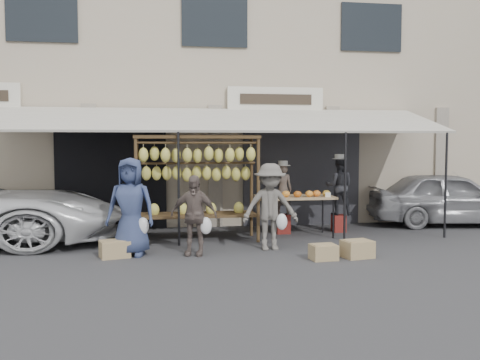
% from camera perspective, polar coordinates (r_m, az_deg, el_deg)
% --- Properties ---
extents(ground_plane, '(90.00, 90.00, 0.00)m').
position_cam_1_polar(ground_plane, '(9.94, -0.38, -8.07)').
color(ground_plane, '#2D2D30').
extents(shophouse, '(24.00, 6.15, 7.30)m').
position_cam_1_polar(shophouse, '(16.25, -3.90, 9.53)').
color(shophouse, '#B1A28C').
rests_on(shophouse, ground_plane).
extents(awning, '(10.00, 2.35, 2.92)m').
position_cam_1_polar(awning, '(11.99, -2.00, 6.35)').
color(awning, beige).
rests_on(awning, ground_plane).
extents(banana_rack, '(2.60, 0.90, 2.24)m').
position_cam_1_polar(banana_rack, '(11.26, -4.62, 1.42)').
color(banana_rack, '#392817').
rests_on(banana_rack, ground_plane).
extents(produce_table, '(1.70, 0.90, 1.04)m').
position_cam_1_polar(produce_table, '(11.86, 5.92, -1.86)').
color(produce_table, tan).
rests_on(produce_table, ground_plane).
extents(vendor_left, '(0.46, 0.35, 1.16)m').
position_cam_1_polar(vendor_left, '(12.25, 4.59, -1.00)').
color(vendor_left, '#50443C').
rests_on(vendor_left, stool_left).
extents(vendor_right, '(0.78, 0.68, 1.34)m').
position_cam_1_polar(vendor_right, '(12.62, 10.52, -0.65)').
color(vendor_right, '#242529').
rests_on(vendor_right, stool_right).
extents(customer_left, '(0.99, 0.76, 1.81)m').
position_cam_1_polar(customer_left, '(10.02, -11.59, -2.81)').
color(customer_left, navy).
rests_on(customer_left, ground_plane).
extents(customer_mid, '(0.94, 0.59, 1.49)m').
position_cam_1_polar(customer_mid, '(9.91, -4.97, -3.76)').
color(customer_mid, '#61534C').
rests_on(customer_mid, ground_plane).
extents(customer_right, '(1.09, 0.63, 1.68)m').
position_cam_1_polar(customer_right, '(10.37, 3.24, -2.87)').
color(customer_right, '#625E57').
rests_on(customer_right, ground_plane).
extents(stool_left, '(0.38, 0.38, 0.44)m').
position_cam_1_polar(stool_left, '(12.34, 4.57, -4.69)').
color(stool_left, maroon).
rests_on(stool_left, ground_plane).
extents(stool_right, '(0.32, 0.32, 0.40)m').
position_cam_1_polar(stool_right, '(12.72, 10.47, -4.56)').
color(stool_right, maroon).
rests_on(stool_right, ground_plane).
extents(crate_near_a, '(0.48, 0.39, 0.27)m').
position_cam_1_polar(crate_near_a, '(9.69, 8.89, -7.62)').
color(crate_near_a, tan).
rests_on(crate_near_a, ground_plane).
extents(crate_near_b, '(0.59, 0.49, 0.31)m').
position_cam_1_polar(crate_near_b, '(9.99, 12.40, -7.20)').
color(crate_near_b, tan).
rests_on(crate_near_b, ground_plane).
extents(crate_far, '(0.60, 0.51, 0.31)m').
position_cam_1_polar(crate_far, '(10.03, -13.22, -7.18)').
color(crate_far, tan).
rests_on(crate_far, ground_plane).
extents(sedan, '(4.20, 2.20, 1.36)m').
position_cam_1_polar(sedan, '(14.48, 21.44, -1.82)').
color(sedan, gray).
rests_on(sedan, ground_plane).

